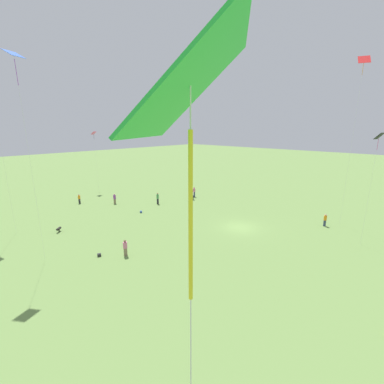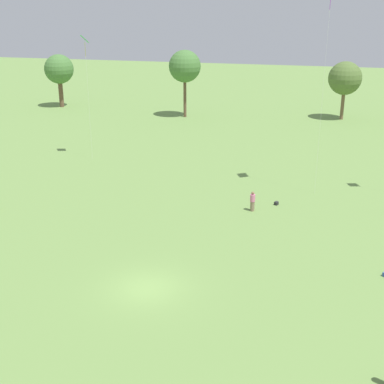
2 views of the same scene
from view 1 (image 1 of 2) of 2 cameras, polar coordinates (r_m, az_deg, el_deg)
name	(u,v)px [view 1 (image 1 of 2)]	position (r m, az deg, el deg)	size (l,w,h in m)	color
ground_plane	(240,227)	(33.28, 10.68, -7.75)	(240.00, 240.00, 0.00)	#6B8E47
person_0	(193,195)	(44.86, 0.17, -0.70)	(0.41, 0.41, 1.58)	#232328
person_1	(194,192)	(46.49, 0.48, -0.01)	(0.49, 0.49, 1.83)	#333D5B
person_4	(158,198)	(42.55, -7.64, -1.42)	(0.47, 0.47, 1.89)	#232328
person_5	(115,199)	(44.25, -16.82, -1.44)	(0.51, 0.51, 1.72)	#847056
person_6	(325,220)	(37.03, 27.46, -5.55)	(0.41, 0.41, 1.61)	#333D5B
person_7	(125,248)	(26.51, -14.61, -11.94)	(0.47, 0.47, 1.67)	#847056
person_8	(79,199)	(46.46, -23.77, -1.41)	(0.52, 0.52, 1.57)	#232328
kite_0	(363,66)	(37.41, 33.78, 22.19)	(1.47, 1.27, 20.11)	red
kite_2	(15,63)	(26.57, -34.68, 22.57)	(1.49, 1.56, 18.16)	blue
kite_3	(378,141)	(31.32, 36.04, 9.13)	(0.83, 1.01, 11.80)	black
kite_4	(94,135)	(53.84, -20.98, 11.66)	(1.01, 1.11, 11.54)	#E54C99
kite_6	(191,148)	(1.93, -0.33, 9.81)	(1.21, 1.29, 12.94)	green
dog_0	(58,229)	(35.15, -27.55, -7.29)	(0.75, 0.77, 0.58)	black
picnic_bag_0	(141,212)	(38.89, -11.27, -4.33)	(0.52, 0.49, 0.26)	#33518C
picnic_bag_2	(99,255)	(27.42, -19.93, -13.03)	(0.39, 0.43, 0.28)	#262628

